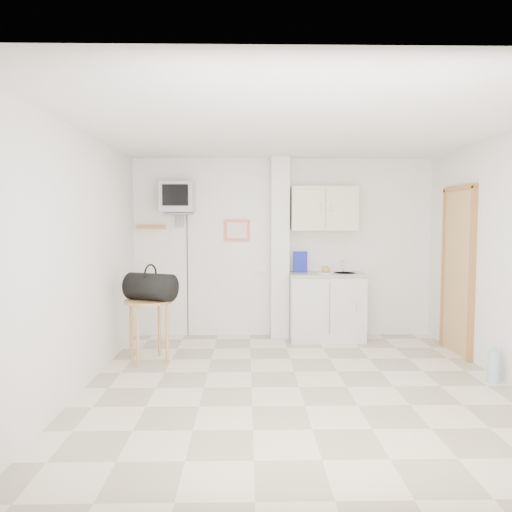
{
  "coord_description": "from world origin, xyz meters",
  "views": [
    {
      "loc": [
        -0.51,
        -4.78,
        1.63
      ],
      "look_at": [
        -0.41,
        0.6,
        1.25
      ],
      "focal_mm": 35.0,
      "sensor_mm": 36.0,
      "label": 1
    }
  ],
  "objects_px": {
    "crt_television": "(178,198)",
    "round_table": "(149,310)",
    "water_bottle": "(494,366)",
    "duffel_bag": "(151,287)"
  },
  "relations": [
    {
      "from": "crt_television",
      "to": "round_table",
      "type": "distance_m",
      "value": 1.73
    },
    {
      "from": "crt_television",
      "to": "water_bottle",
      "type": "bearing_deg",
      "value": -29.23
    },
    {
      "from": "duffel_bag",
      "to": "crt_television",
      "type": "bearing_deg",
      "value": 105.58
    },
    {
      "from": "crt_television",
      "to": "round_table",
      "type": "xyz_separation_m",
      "value": [
        -0.2,
        -1.08,
        -1.33
      ]
    },
    {
      "from": "crt_television",
      "to": "water_bottle",
      "type": "distance_m",
      "value": 4.31
    },
    {
      "from": "crt_television",
      "to": "duffel_bag",
      "type": "xyz_separation_m",
      "value": [
        -0.17,
        -1.1,
        -1.06
      ]
    },
    {
      "from": "water_bottle",
      "to": "round_table",
      "type": "bearing_deg",
      "value": 166.96
    },
    {
      "from": "round_table",
      "to": "duffel_bag",
      "type": "bearing_deg",
      "value": -30.31
    },
    {
      "from": "round_table",
      "to": "water_bottle",
      "type": "height_order",
      "value": "round_table"
    },
    {
      "from": "duffel_bag",
      "to": "water_bottle",
      "type": "distance_m",
      "value": 3.76
    }
  ]
}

